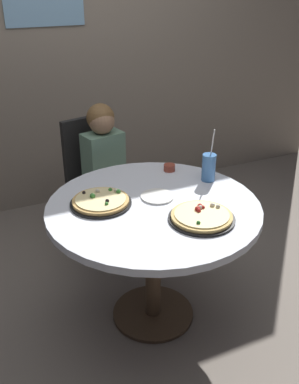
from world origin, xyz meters
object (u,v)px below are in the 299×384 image
dining_table (153,222)px  pizza_cheese (101,201)px  diner_child (111,192)px  soda_cup (209,167)px  pizza_veggie (202,217)px  chair_wooden (97,177)px  plate_small (157,197)px  sauce_bowl (169,168)px

dining_table → pizza_cheese: (-0.25, 0.12, 0.12)m
diner_child → pizza_cheese: (-0.26, -0.61, 0.28)m
pizza_cheese → soda_cup: soda_cup is taller
diner_child → pizza_veggie: (0.13, -0.96, 0.28)m
dining_table → pizza_cheese: bearing=154.6°
soda_cup → diner_child: bearing=124.2°
pizza_veggie → pizza_cheese: size_ratio=1.02×
dining_table → pizza_veggie: (0.15, -0.24, 0.12)m
dining_table → soda_cup: (0.42, 0.14, 0.19)m
chair_wooden → pizza_cheese: bearing=-106.3°
pizza_cheese → diner_child: bearing=66.4°
pizza_cheese → soda_cup: bearing=1.6°
pizza_veggie → plate_small: (-0.10, 0.30, -0.01)m
chair_wooden → pizza_cheese: chair_wooden is taller
chair_wooden → plate_small: size_ratio=5.28×
diner_child → plate_small: bearing=-86.7°
chair_wooden → pizza_veggie: chair_wooden is taller
soda_cup → sauce_bowl: soda_cup is taller
pizza_veggie → pizza_cheese: same height
chair_wooden → sauce_bowl: (0.29, -0.55, 0.24)m
pizza_veggie → chair_wooden: bearing=98.4°
diner_child → plate_small: (0.04, -0.66, 0.27)m
chair_wooden → soda_cup: soda_cup is taller
diner_child → sauce_bowl: (0.26, -0.37, 0.29)m
pizza_cheese → sauce_bowl: size_ratio=4.62×
diner_child → pizza_veggie: bearing=-82.1°
diner_child → pizza_cheese: size_ratio=3.34×
dining_table → sauce_bowl: (0.27, 0.35, 0.13)m
diner_child → plate_small: diner_child is taller
chair_wooden → diner_child: diner_child is taller
diner_child → soda_cup: bearing=-55.8°
pizza_veggie → plate_small: bearing=107.6°
chair_wooden → plate_small: chair_wooden is taller
pizza_veggie → plate_small: size_ratio=1.84×
soda_cup → pizza_cheese: bearing=-178.4°
diner_child → sauce_bowl: bearing=-55.6°
chair_wooden → diner_child: bearing=-78.9°
dining_table → soda_cup: 0.48m
diner_child → plate_small: 0.72m
sauce_bowl → pizza_veggie: bearing=-101.7°
pizza_cheese → plate_small: bearing=-10.2°
pizza_cheese → sauce_bowl: 0.57m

